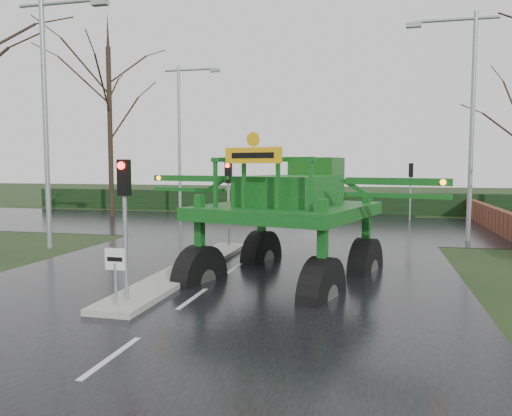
% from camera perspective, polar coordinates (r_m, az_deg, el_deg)
% --- Properties ---
extents(ground, '(140.00, 140.00, 0.00)m').
position_cam_1_polar(ground, '(12.95, -7.24, -10.31)').
color(ground, black).
rests_on(ground, ground).
extents(road_main, '(14.00, 80.00, 0.02)m').
position_cam_1_polar(road_main, '(22.38, 1.91, -3.80)').
color(road_main, black).
rests_on(road_main, ground).
extents(road_cross, '(80.00, 12.00, 0.02)m').
position_cam_1_polar(road_cross, '(28.23, 4.37, -2.00)').
color(road_cross, black).
rests_on(road_cross, ground).
extents(median_island, '(1.20, 10.00, 0.16)m').
position_cam_1_polar(median_island, '(16.11, -7.78, -6.98)').
color(median_island, gray).
rests_on(median_island, ground).
extents(hedge_row, '(44.00, 0.90, 1.50)m').
position_cam_1_polar(hedge_row, '(36.05, 6.42, 0.67)').
color(hedge_row, black).
rests_on(hedge_row, ground).
extents(brick_wall, '(0.40, 20.00, 1.20)m').
position_cam_1_polar(brick_wall, '(28.46, 25.74, -1.21)').
color(brick_wall, '#592D1E').
rests_on(brick_wall, ground).
extents(keep_left_sign, '(0.50, 0.07, 1.35)m').
position_cam_1_polar(keep_left_sign, '(11.92, -15.78, -6.55)').
color(keep_left_sign, gray).
rests_on(keep_left_sign, ground).
extents(traffic_signal_near, '(0.26, 0.33, 3.52)m').
position_cam_1_polar(traffic_signal_near, '(12.15, -14.81, 0.98)').
color(traffic_signal_near, gray).
rests_on(traffic_signal_near, ground).
extents(traffic_signal_mid, '(0.26, 0.33, 3.52)m').
position_cam_1_polar(traffic_signal_mid, '(20.03, -3.18, 2.61)').
color(traffic_signal_mid, gray).
rests_on(traffic_signal_mid, ground).
extents(traffic_signal_far, '(0.26, 0.33, 3.52)m').
position_cam_1_polar(traffic_signal_far, '(31.75, 17.27, 3.23)').
color(traffic_signal_far, gray).
rests_on(traffic_signal_far, ground).
extents(street_light_left_near, '(3.85, 0.30, 10.00)m').
position_cam_1_polar(street_light_left_near, '(21.90, -22.35, 11.36)').
color(street_light_left_near, gray).
rests_on(street_light_left_near, ground).
extents(street_light_right, '(3.85, 0.30, 10.00)m').
position_cam_1_polar(street_light_right, '(24.10, 22.80, 10.72)').
color(street_light_right, gray).
rests_on(street_light_right, ground).
extents(street_light_left_far, '(3.85, 0.30, 10.00)m').
position_cam_1_polar(street_light_left_far, '(34.21, -8.30, 9.21)').
color(street_light_left_far, gray).
rests_on(street_light_left_far, ground).
extents(tree_left_far, '(7.70, 7.70, 13.26)m').
position_cam_1_polar(tree_left_far, '(34.39, -16.40, 10.97)').
color(tree_left_far, black).
rests_on(tree_left_far, ground).
extents(crop_sprayer, '(9.23, 6.88, 5.32)m').
position_cam_1_polar(crop_sprayer, '(14.69, -5.95, 1.48)').
color(crop_sprayer, black).
rests_on(crop_sprayer, ground).
extents(white_sedan, '(4.73, 2.39, 1.49)m').
position_cam_1_polar(white_sedan, '(32.56, 4.38, -1.09)').
color(white_sedan, silver).
rests_on(white_sedan, ground).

